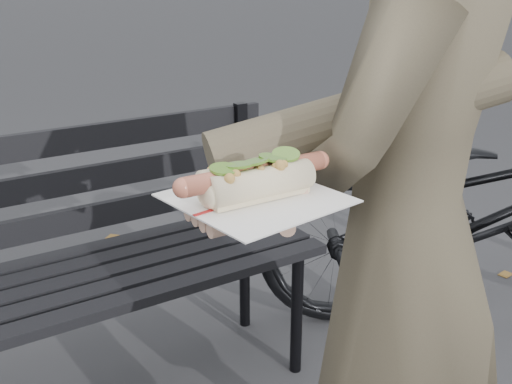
% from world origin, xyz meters
% --- Properties ---
extents(park_bench, '(1.50, 0.44, 0.88)m').
position_xyz_m(park_bench, '(0.08, 0.98, 0.52)').
color(park_bench, black).
rests_on(park_bench, ground).
extents(bicycle, '(1.93, 1.46, 0.97)m').
position_xyz_m(bicycle, '(1.63, 0.63, 0.49)').
color(bicycle, black).
rests_on(bicycle, ground).
extents(person, '(0.72, 0.62, 1.68)m').
position_xyz_m(person, '(0.49, 0.04, 0.84)').
color(person, '#4F4534').
rests_on(person, ground).
extents(held_hotdog, '(0.63, 0.31, 0.20)m').
position_xyz_m(held_hotdog, '(0.29, 0.01, 1.09)').
color(held_hotdog, '#4F4534').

